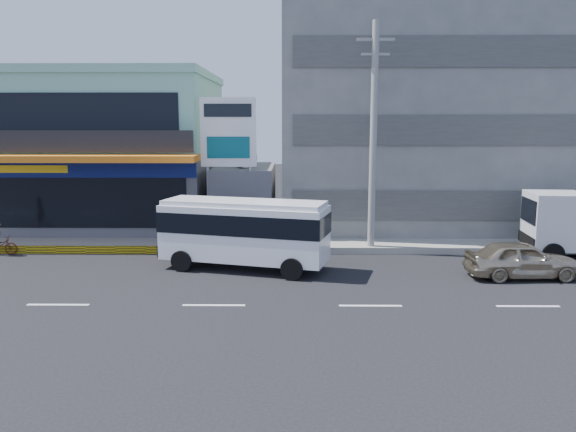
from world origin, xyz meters
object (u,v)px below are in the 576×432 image
at_px(shop_building, 103,154).
at_px(sedan, 522,259).
at_px(satellite_dish, 243,166).
at_px(minibus, 244,229).
at_px(concrete_building, 427,100).
at_px(utility_pole_near, 373,137).
at_px(billboard, 228,140).

bearing_deg(shop_building, sedan, -29.03).
relative_size(satellite_dish, minibus, 0.22).
bearing_deg(sedan, minibus, 81.67).
height_order(concrete_building, utility_pole_near, concrete_building).
relative_size(shop_building, concrete_building, 0.77).
bearing_deg(shop_building, utility_pole_near, -25.06).
xyz_separation_m(billboard, sedan, (11.60, -5.85, -4.23)).
xyz_separation_m(billboard, utility_pole_near, (6.50, -1.80, 0.22)).
distance_m(concrete_building, utility_pole_near, 8.79).
distance_m(billboard, minibus, 5.84).
relative_size(billboard, utility_pole_near, 0.69).
bearing_deg(billboard, satellite_dish, 74.48).
relative_size(minibus, sedan, 1.67).
relative_size(shop_building, utility_pole_near, 1.24).
bearing_deg(minibus, utility_pole_near, 28.28).
bearing_deg(billboard, shop_building, 147.68).
relative_size(satellite_dish, utility_pole_near, 0.15).
height_order(satellite_dish, sedan, satellite_dish).
bearing_deg(concrete_building, utility_pole_near, -117.76).
distance_m(shop_building, minibus, 12.99).
height_order(concrete_building, minibus, concrete_building).
bearing_deg(minibus, shop_building, 132.32).
xyz_separation_m(satellite_dish, billboard, (-0.50, -1.80, 1.35)).
bearing_deg(concrete_building, sedan, -84.62).
height_order(satellite_dish, utility_pole_near, utility_pole_near).
bearing_deg(utility_pole_near, billboard, 164.52).
distance_m(minibus, sedan, 10.60).
distance_m(shop_building, concrete_building, 18.28).
bearing_deg(minibus, billboard, 103.20).
height_order(billboard, minibus, billboard).
xyz_separation_m(billboard, minibus, (1.10, -4.70, -3.29)).
distance_m(satellite_dish, minibus, 6.81).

